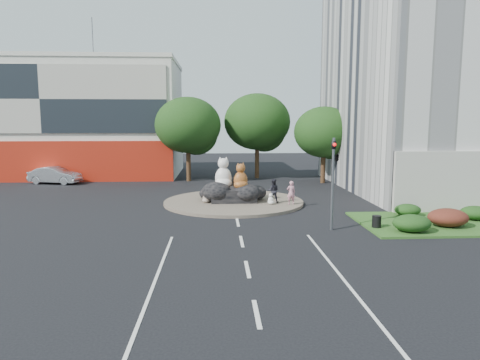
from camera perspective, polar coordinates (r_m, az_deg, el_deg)
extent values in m
plane|color=black|center=(21.20, 0.22, -8.21)|extent=(120.00, 120.00, 0.00)
cylinder|color=brown|center=(30.91, -0.86, -2.93)|extent=(10.00, 10.00, 0.20)
cube|color=silver|center=(51.20, -22.47, 7.36)|extent=(25.00, 12.00, 12.00)
cube|color=#A31F0F|center=(45.68, -24.71, 2.23)|extent=(25.00, 0.30, 4.00)
cube|color=#B2AD9E|center=(45.53, -25.16, 9.76)|extent=(24.00, 0.15, 6.50)
cube|color=silver|center=(51.59, -22.84, 14.25)|extent=(25.20, 12.20, 0.40)
cylinder|color=#595B60|center=(53.00, -19.04, 17.19)|extent=(0.10, 0.10, 5.00)
cube|color=#244918|center=(27.43, 25.82, -5.18)|extent=(10.00, 6.00, 0.12)
cylinder|color=#382314|center=(42.63, -6.88, 2.36)|extent=(0.44, 0.44, 3.74)
ellipsoid|color=#193611|center=(42.45, -6.96, 7.28)|extent=(6.46, 6.46, 5.49)
sphere|color=#193611|center=(42.92, -5.83, 6.17)|extent=(4.25, 4.25, 4.25)
sphere|color=#193611|center=(42.21, -7.93, 6.45)|extent=(3.74, 3.74, 3.74)
cylinder|color=#382314|center=(44.72, 2.28, 2.80)|extent=(0.44, 0.44, 3.96)
ellipsoid|color=#193611|center=(44.55, 2.31, 7.77)|extent=(6.84, 6.84, 5.81)
sphere|color=#193611|center=(45.14, 3.26, 6.62)|extent=(4.50, 4.50, 4.50)
sphere|color=#193611|center=(44.20, 1.43, 6.95)|extent=(3.96, 3.96, 3.96)
cylinder|color=#382314|center=(41.83, 11.01, 1.87)|extent=(0.44, 0.44, 3.30)
ellipsoid|color=#193611|center=(41.63, 11.13, 6.29)|extent=(5.70, 5.70, 4.84)
sphere|color=#193611|center=(42.34, 11.99, 5.27)|extent=(3.75, 3.75, 3.75)
sphere|color=#193611|center=(41.19, 10.26, 5.57)|extent=(3.30, 3.30, 3.30)
ellipsoid|color=#193611|center=(24.23, 21.93, -5.36)|extent=(2.00, 1.60, 0.90)
ellipsoid|color=#441212|center=(26.22, 25.99, -4.52)|extent=(2.20, 1.76, 0.99)
ellipsoid|color=#193611|center=(28.77, 28.90, -3.85)|extent=(1.80, 1.44, 0.81)
ellipsoid|color=#193611|center=(28.24, 21.45, -3.71)|extent=(1.60, 1.28, 0.72)
cylinder|color=#595B60|center=(23.43, 12.23, -0.60)|extent=(0.14, 0.14, 5.00)
imported|color=black|center=(23.25, 12.35, 3.55)|extent=(0.21, 0.26, 1.30)
imported|color=black|center=(23.32, 12.81, 3.06)|extent=(0.26, 1.24, 0.50)
sphere|color=red|center=(23.05, 12.50, 4.63)|extent=(0.18, 0.18, 0.18)
cylinder|color=#595B60|center=(31.76, 23.49, 3.81)|extent=(0.18, 0.18, 8.00)
cylinder|color=#595B60|center=(31.34, 22.22, 11.16)|extent=(2.00, 0.12, 0.12)
cube|color=silver|center=(30.93, 20.50, 11.11)|extent=(0.50, 0.22, 0.12)
imported|color=#C27D8F|center=(29.54, 6.82, -1.69)|extent=(0.62, 0.43, 1.62)
imported|color=black|center=(30.07, 4.45, -1.44)|extent=(0.91, 0.76, 1.68)
imported|color=#AFB2B7|center=(44.19, -23.42, 0.58)|extent=(5.17, 2.81, 1.62)
cylinder|color=black|center=(24.58, 17.75, -5.28)|extent=(0.54, 0.54, 0.65)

